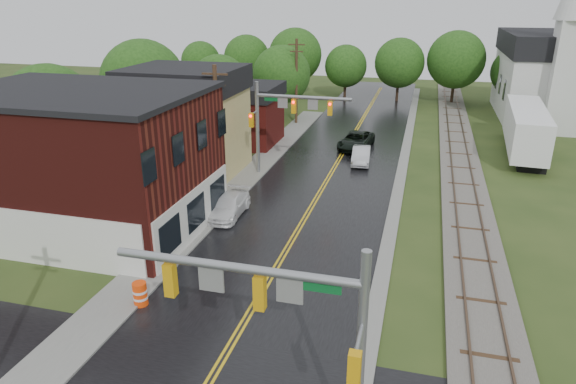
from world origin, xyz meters
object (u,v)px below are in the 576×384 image
at_px(traffic_signal_near, 286,313).
at_px(tree_left_e, 283,76).
at_px(pickup_white, 229,206).
at_px(construction_barrel, 140,294).
at_px(utility_pole_c, 296,80).
at_px(semi_trailer, 526,128).
at_px(traffic_signal_far, 284,113).
at_px(suv_dark, 356,141).
at_px(tree_left_b, 145,84).
at_px(church, 553,67).
at_px(sedan_silver, 361,155).
at_px(tree_left_a, 52,113).
at_px(tree_left_c, 220,86).
at_px(brick_building, 82,160).
at_px(utility_pole_b, 217,129).

height_order(traffic_signal_near, tree_left_e, tree_left_e).
relative_size(pickup_white, construction_barrel, 3.95).
bearing_deg(utility_pole_c, semi_trailer, -15.16).
height_order(traffic_signal_far, tree_left_e, tree_left_e).
xyz_separation_m(traffic_signal_near, suv_dark, (-2.57, 33.93, -4.22)).
bearing_deg(tree_left_b, tree_left_e, 57.26).
bearing_deg(traffic_signal_near, church, 72.28).
distance_m(traffic_signal_far, suv_dark, 10.80).
bearing_deg(semi_trailer, tree_left_e, 161.92).
bearing_deg(construction_barrel, sedan_silver, 73.68).
bearing_deg(tree_left_a, sedan_silver, 24.05).
xyz_separation_m(tree_left_c, suv_dark, (14.75, -3.97, -3.77)).
bearing_deg(sedan_silver, tree_left_b, 174.60).
relative_size(tree_left_c, suv_dark, 1.43).
height_order(church, construction_barrel, church).
xyz_separation_m(brick_building, sedan_silver, (14.42, 16.62, -3.47)).
bearing_deg(church, tree_left_a, -141.37).
bearing_deg(utility_pole_b, tree_left_a, -179.55).
height_order(traffic_signal_near, sedan_silver, traffic_signal_near).
distance_m(church, tree_left_b, 43.70).
xyz_separation_m(church, suv_dark, (-19.10, -17.81, -5.09)).
distance_m(brick_building, sedan_silver, 22.27).
bearing_deg(tree_left_a, brick_building, -43.13).
height_order(utility_pole_c, tree_left_b, tree_left_b).
bearing_deg(sedan_silver, utility_pole_b, -136.83).
bearing_deg(utility_pole_b, traffic_signal_near, -62.81).
bearing_deg(church, sedan_silver, -129.24).
distance_m(traffic_signal_far, tree_left_e, 19.65).
relative_size(tree_left_b, tree_left_c, 1.27).
bearing_deg(utility_pole_c, tree_left_a, -120.55).
bearing_deg(pickup_white, brick_building, -156.25).
relative_size(traffic_signal_far, semi_trailer, 0.55).
distance_m(utility_pole_b, construction_barrel, 14.78).
relative_size(church, semi_trailer, 1.50).
xyz_separation_m(utility_pole_c, tree_left_a, (-13.05, -22.10, 0.39)).
height_order(utility_pole_c, tree_left_c, utility_pole_c).
xyz_separation_m(traffic_signal_far, semi_trailer, (18.88, 10.98, -2.56)).
distance_m(tree_left_c, sedan_silver, 18.23).
xyz_separation_m(brick_building, utility_pole_c, (5.68, 29.00, 0.57)).
bearing_deg(tree_left_a, tree_left_e, 65.38).
xyz_separation_m(utility_pole_b, suv_dark, (7.70, 13.93, -3.98)).
relative_size(traffic_signal_far, tree_left_c, 0.96).
relative_size(utility_pole_b, suv_dark, 1.68).
relative_size(church, traffic_signal_near, 2.72).
bearing_deg(brick_building, semi_trailer, 39.48).
distance_m(tree_left_e, semi_trailer, 25.63).
relative_size(pickup_white, semi_trailer, 0.34).
distance_m(traffic_signal_near, construction_barrel, 11.24).
xyz_separation_m(traffic_signal_near, sedan_silver, (-1.54, 29.62, -4.28)).
bearing_deg(tree_left_c, tree_left_a, -108.43).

